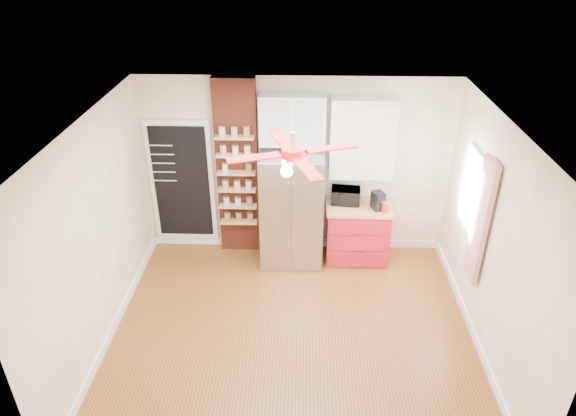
{
  "coord_description": "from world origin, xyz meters",
  "views": [
    {
      "loc": [
        0.1,
        -4.86,
        4.48
      ],
      "look_at": [
        -0.08,
        0.9,
        1.28
      ],
      "focal_mm": 32.0,
      "sensor_mm": 36.0,
      "label": 1
    }
  ],
  "objects_px": {
    "pantry_jar_oats": "(225,168)",
    "red_cabinet": "(357,232)",
    "ceiling_fan": "(293,153)",
    "canister_left": "(385,207)",
    "fridge": "(292,208)",
    "toaster_oven": "(346,196)",
    "coffee_maker": "(378,201)"
  },
  "relations": [
    {
      "from": "red_cabinet",
      "to": "fridge",
      "type": "bearing_deg",
      "value": -177.05
    },
    {
      "from": "ceiling_fan",
      "to": "coffee_maker",
      "type": "height_order",
      "value": "ceiling_fan"
    },
    {
      "from": "coffee_maker",
      "to": "canister_left",
      "type": "height_order",
      "value": "coffee_maker"
    },
    {
      "from": "red_cabinet",
      "to": "pantry_jar_oats",
      "type": "bearing_deg",
      "value": 177.87
    },
    {
      "from": "red_cabinet",
      "to": "ceiling_fan",
      "type": "bearing_deg",
      "value": -118.71
    },
    {
      "from": "red_cabinet",
      "to": "ceiling_fan",
      "type": "relative_size",
      "value": 0.67
    },
    {
      "from": "ceiling_fan",
      "to": "red_cabinet",
      "type": "bearing_deg",
      "value": 61.29
    },
    {
      "from": "red_cabinet",
      "to": "coffee_maker",
      "type": "bearing_deg",
      "value": -15.8
    },
    {
      "from": "toaster_oven",
      "to": "fridge",
      "type": "bearing_deg",
      "value": -164.82
    },
    {
      "from": "toaster_oven",
      "to": "coffee_maker",
      "type": "distance_m",
      "value": 0.48
    },
    {
      "from": "pantry_jar_oats",
      "to": "red_cabinet",
      "type": "bearing_deg",
      "value": -2.13
    },
    {
      "from": "ceiling_fan",
      "to": "pantry_jar_oats",
      "type": "relative_size",
      "value": 10.15
    },
    {
      "from": "canister_left",
      "to": "fridge",
      "type": "bearing_deg",
      "value": 175.52
    },
    {
      "from": "ceiling_fan",
      "to": "coffee_maker",
      "type": "bearing_deg",
      "value": 53.78
    },
    {
      "from": "red_cabinet",
      "to": "coffee_maker",
      "type": "height_order",
      "value": "coffee_maker"
    },
    {
      "from": "toaster_oven",
      "to": "pantry_jar_oats",
      "type": "relative_size",
      "value": 3.0
    },
    {
      "from": "fridge",
      "to": "red_cabinet",
      "type": "bearing_deg",
      "value": 2.95
    },
    {
      "from": "toaster_oven",
      "to": "coffee_maker",
      "type": "bearing_deg",
      "value": -14.9
    },
    {
      "from": "red_cabinet",
      "to": "coffee_maker",
      "type": "xyz_separation_m",
      "value": [
        0.26,
        -0.07,
        0.58
      ]
    },
    {
      "from": "canister_left",
      "to": "pantry_jar_oats",
      "type": "height_order",
      "value": "pantry_jar_oats"
    },
    {
      "from": "ceiling_fan",
      "to": "canister_left",
      "type": "bearing_deg",
      "value": 50.16
    },
    {
      "from": "coffee_maker",
      "to": "canister_left",
      "type": "xyz_separation_m",
      "value": [
        0.1,
        -0.08,
        -0.06
      ]
    },
    {
      "from": "fridge",
      "to": "toaster_oven",
      "type": "distance_m",
      "value": 0.8
    },
    {
      "from": "fridge",
      "to": "pantry_jar_oats",
      "type": "distance_m",
      "value": 1.12
    },
    {
      "from": "fridge",
      "to": "coffee_maker",
      "type": "bearing_deg",
      "value": -1.06
    },
    {
      "from": "red_cabinet",
      "to": "canister_left",
      "type": "distance_m",
      "value": 0.64
    },
    {
      "from": "canister_left",
      "to": "pantry_jar_oats",
      "type": "xyz_separation_m",
      "value": [
        -2.28,
        0.23,
        0.47
      ]
    },
    {
      "from": "toaster_oven",
      "to": "pantry_jar_oats",
      "type": "xyz_separation_m",
      "value": [
        -1.73,
        -0.02,
        0.43
      ]
    },
    {
      "from": "toaster_oven",
      "to": "pantry_jar_oats",
      "type": "height_order",
      "value": "pantry_jar_oats"
    },
    {
      "from": "ceiling_fan",
      "to": "coffee_maker",
      "type": "xyz_separation_m",
      "value": [
        1.18,
        1.61,
        -1.39
      ]
    },
    {
      "from": "pantry_jar_oats",
      "to": "ceiling_fan",
      "type": "bearing_deg",
      "value": -60.14
    },
    {
      "from": "ceiling_fan",
      "to": "pantry_jar_oats",
      "type": "height_order",
      "value": "ceiling_fan"
    }
  ]
}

